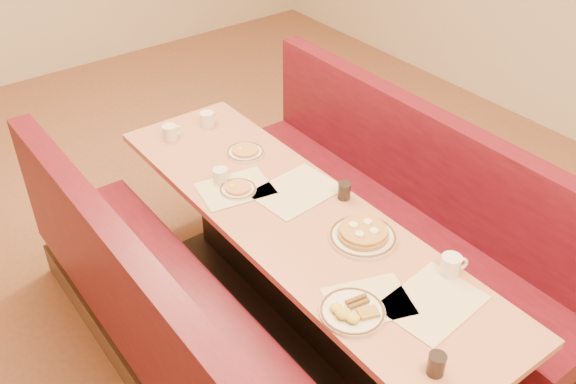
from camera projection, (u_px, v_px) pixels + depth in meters
ground at (297, 323)px, 3.57m from camera, size 8.00×8.00×0.00m
diner_table at (298, 273)px, 3.36m from camera, size 0.70×2.50×0.75m
booth_left at (174, 339)px, 3.01m from camera, size 0.55×2.50×1.05m
booth_right at (398, 223)px, 3.72m from camera, size 0.55×2.50×1.05m
placemat_near_left at (368, 301)px, 2.66m from camera, size 0.41×0.36×0.00m
placemat_near_right at (433, 302)px, 2.66m from camera, size 0.44×0.35×0.00m
placemat_far_left at (235, 188)px, 3.33m from camera, size 0.41×0.34×0.00m
placemat_far_right at (296, 191)px, 3.31m from camera, size 0.45×0.36×0.00m
pancake_plate at (363, 235)px, 2.98m from camera, size 0.32×0.32×0.07m
eggs_plate at (352, 311)px, 2.60m from camera, size 0.27×0.27×0.05m
extra_plate_mid at (245, 152)px, 3.60m from camera, size 0.21×0.21×0.04m
extra_plate_far at (238, 189)px, 3.31m from camera, size 0.19×0.19×0.04m
coffee_mug_a at (451, 265)px, 2.78m from camera, size 0.12×0.09×0.10m
coffee_mug_b at (221, 176)px, 3.35m from camera, size 0.11×0.08×0.08m
coffee_mug_c at (208, 119)px, 3.84m from camera, size 0.12×0.08×0.09m
coffee_mug_d at (170, 132)px, 3.71m from camera, size 0.12×0.08×0.09m
soda_tumbler_near at (436, 364)px, 2.34m from camera, size 0.07×0.07×0.09m
soda_tumbler_mid at (344, 191)px, 3.24m from camera, size 0.07×0.07×0.09m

